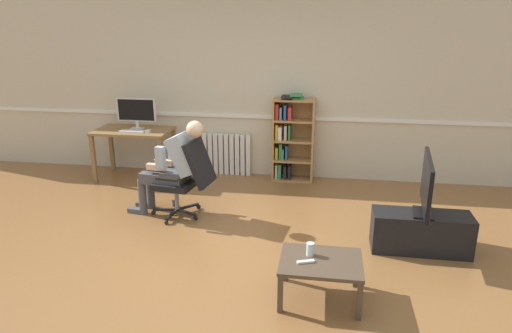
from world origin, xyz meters
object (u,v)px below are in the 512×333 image
at_px(keyboard, 132,131).
at_px(bookshelf, 290,139).
at_px(person_seated, 173,165).
at_px(tv_screen, 427,185).
at_px(radiator, 224,154).
at_px(imac_monitor, 136,111).
at_px(office_chair, 187,176).
at_px(computer_desk, 134,137).
at_px(computer_mouse, 148,131).
at_px(coffee_table, 321,265).
at_px(spare_remote, 306,262).
at_px(drinking_glass, 310,249).
at_px(tv_stand, 421,232).

distance_m(keyboard, bookshelf, 2.32).
xyz_separation_m(person_seated, tv_screen, (2.84, -0.50, 0.08)).
bearing_deg(keyboard, radiator, 23.14).
xyz_separation_m(imac_monitor, office_chair, (1.17, -1.34, -0.50)).
distance_m(computer_desk, radiator, 1.39).
distance_m(computer_mouse, tv_screen, 3.94).
bearing_deg(bookshelf, coffee_table, -80.15).
bearing_deg(keyboard, spare_remote, -45.26).
bearing_deg(coffee_table, computer_desk, 135.75).
height_order(bookshelf, tv_screen, bookshelf).
relative_size(radiator, drinking_glass, 7.20).
bearing_deg(computer_mouse, tv_screen, -24.20).
height_order(bookshelf, drinking_glass, bookshelf).
relative_size(imac_monitor, tv_screen, 0.66).
xyz_separation_m(radiator, spare_remote, (1.44, -3.23, 0.07)).
height_order(tv_screen, coffee_table, tv_screen).
relative_size(computer_desk, computer_mouse, 11.21).
xyz_separation_m(computer_desk, computer_mouse, (0.28, -0.12, 0.13)).
bearing_deg(person_seated, keyboard, -130.33).
relative_size(keyboard, bookshelf, 0.28).
distance_m(tv_stand, drinking_glass, 1.50).
height_order(computer_mouse, office_chair, office_chair).
bearing_deg(computer_desk, tv_stand, -24.12).
relative_size(person_seated, spare_remote, 8.08).
relative_size(keyboard, radiator, 0.44).
bearing_deg(radiator, computer_desk, -163.17).
height_order(office_chair, spare_remote, office_chair).
height_order(office_chair, tv_screen, tv_screen).
xyz_separation_m(computer_mouse, drinking_glass, (2.48, -2.59, -0.34)).
relative_size(imac_monitor, office_chair, 0.61).
distance_m(keyboard, person_seated, 1.48).
relative_size(tv_screen, spare_remote, 6.03).
bearing_deg(tv_screen, drinking_glass, 138.29).
xyz_separation_m(computer_mouse, spare_remote, (2.45, -2.72, -0.39)).
xyz_separation_m(person_seated, tv_stand, (2.84, -0.50, -0.44)).
xyz_separation_m(computer_mouse, office_chair, (0.92, -1.14, -0.25)).
distance_m(computer_desk, tv_stand, 4.27).
height_order(coffee_table, spare_remote, spare_remote).
distance_m(bookshelf, drinking_glass, 3.03).
bearing_deg(coffee_table, imac_monitor, 134.55).
height_order(keyboard, office_chair, office_chair).
distance_m(keyboard, tv_screen, 4.15).
height_order(computer_mouse, spare_remote, computer_mouse).
bearing_deg(radiator, tv_screen, -39.40).
xyz_separation_m(computer_desk, keyboard, (0.05, -0.14, 0.12)).
distance_m(tv_stand, coffee_table, 1.47).
bearing_deg(office_chair, tv_stand, 87.78).
bearing_deg(coffee_table, tv_stand, 45.83).
xyz_separation_m(keyboard, tv_stand, (3.83, -1.60, -0.56)).
distance_m(office_chair, person_seated, 0.21).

